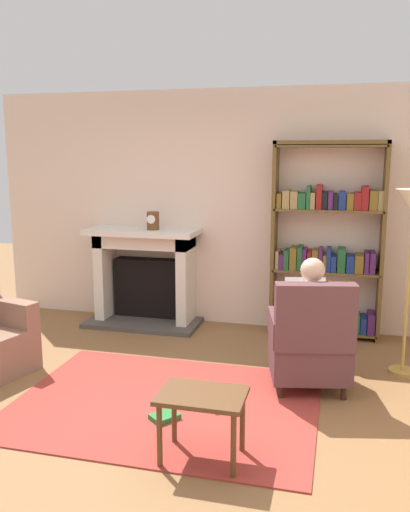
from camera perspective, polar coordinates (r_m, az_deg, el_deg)
The scene contains 10 objects.
ground at distance 4.20m, azimuth -5.61°, elevation -17.23°, with size 14.00×14.00×0.00m, color brown.
back_wall at distance 6.20m, azimuth 2.18°, elevation 5.02°, with size 5.60×0.10×2.70m, color beige.
area_rug at distance 4.44m, azimuth -4.26°, elevation -15.44°, with size 2.40×1.80×0.01m, color #A0352D.
fireplace at distance 6.33m, azimuth -6.37°, elevation -1.84°, with size 1.32×0.64×1.13m.
mantel_clock at distance 6.08m, azimuth -5.59°, elevation 3.77°, with size 0.14×0.14×0.20m.
bookshelf at distance 5.90m, azimuth 12.90°, elevation 0.87°, with size 1.18×0.32×2.12m.
armchair_reading at distance 4.60m, azimuth 11.20°, elevation -9.04°, with size 0.76×0.74×0.97m.
seated_reader at distance 4.65m, azimuth 11.06°, elevation -6.27°, with size 0.44×0.58×1.14m.
side_table at distance 3.55m, azimuth -0.32°, elevation -15.56°, with size 0.56×0.39×0.46m.
scattered_books at distance 4.34m, azimuth 0.07°, elevation -15.73°, with size 0.63×0.63×0.04m.
Camera 1 is at (1.29, -3.48, 1.96)m, focal length 37.39 mm.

